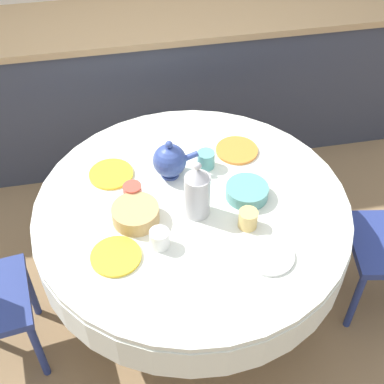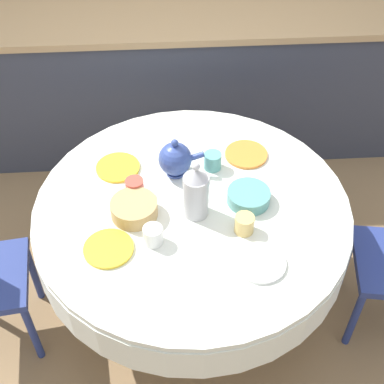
# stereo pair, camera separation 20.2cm
# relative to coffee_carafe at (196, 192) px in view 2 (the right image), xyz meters

# --- Properties ---
(ground_plane) EXTENTS (12.00, 12.00, 0.00)m
(ground_plane) POSITION_rel_coffee_carafe_xyz_m (-0.01, 0.05, -0.85)
(ground_plane) COLOR #8E704C
(kitchen_counter) EXTENTS (3.24, 0.64, 0.94)m
(kitchen_counter) POSITION_rel_coffee_carafe_xyz_m (-0.01, 1.41, -0.38)
(kitchen_counter) COLOR #383D4C
(kitchen_counter) RESTS_ON ground_plane
(dining_table) EXTENTS (1.41, 1.41, 0.73)m
(dining_table) POSITION_rel_coffee_carafe_xyz_m (-0.01, 0.05, -0.25)
(dining_table) COLOR tan
(dining_table) RESTS_ON ground_plane
(plate_near_left) EXTENTS (0.21, 0.21, 0.01)m
(plate_near_left) POSITION_rel_coffee_carafe_xyz_m (-0.37, -0.18, -0.12)
(plate_near_left) COLOR yellow
(plate_near_left) RESTS_ON dining_table
(cup_near_left) EXTENTS (0.08, 0.08, 0.08)m
(cup_near_left) POSITION_rel_coffee_carafe_xyz_m (-0.19, -0.15, -0.08)
(cup_near_left) COLOR white
(cup_near_left) RESTS_ON dining_table
(plate_near_right) EXTENTS (0.21, 0.21, 0.01)m
(plate_near_right) POSITION_rel_coffee_carafe_xyz_m (0.24, -0.29, -0.12)
(plate_near_right) COLOR white
(plate_near_right) RESTS_ON dining_table
(cup_near_right) EXTENTS (0.08, 0.08, 0.08)m
(cup_near_right) POSITION_rel_coffee_carafe_xyz_m (0.19, -0.12, -0.08)
(cup_near_right) COLOR #DBB766
(cup_near_right) RESTS_ON dining_table
(plate_far_left) EXTENTS (0.21, 0.21, 0.01)m
(plate_far_left) POSITION_rel_coffee_carafe_xyz_m (-0.35, 0.31, -0.12)
(plate_far_left) COLOR yellow
(plate_far_left) RESTS_ON dining_table
(cup_far_left) EXTENTS (0.08, 0.08, 0.08)m
(cup_far_left) POSITION_rel_coffee_carafe_xyz_m (-0.26, 0.13, -0.08)
(cup_far_left) COLOR #CC4C3D
(cup_far_left) RESTS_ON dining_table
(plate_far_right) EXTENTS (0.21, 0.21, 0.01)m
(plate_far_right) POSITION_rel_coffee_carafe_xyz_m (0.27, 0.36, -0.12)
(plate_far_right) COLOR orange
(plate_far_right) RESTS_ON dining_table
(cup_far_right) EXTENTS (0.08, 0.08, 0.08)m
(cup_far_right) POSITION_rel_coffee_carafe_xyz_m (0.10, 0.29, -0.08)
(cup_far_right) COLOR #5BA39E
(cup_far_right) RESTS_ON dining_table
(coffee_carafe) EXTENTS (0.11, 0.11, 0.29)m
(coffee_carafe) POSITION_rel_coffee_carafe_xyz_m (0.00, 0.00, 0.00)
(coffee_carafe) COLOR #B2B2B7
(coffee_carafe) RESTS_ON dining_table
(teapot) EXTENTS (0.21, 0.15, 0.20)m
(teapot) POSITION_rel_coffee_carafe_xyz_m (-0.08, 0.26, -0.04)
(teapot) COLOR #33478E
(teapot) RESTS_ON dining_table
(bread_basket) EXTENTS (0.20, 0.20, 0.07)m
(bread_basket) POSITION_rel_coffee_carafe_xyz_m (-0.26, 0.01, -0.09)
(bread_basket) COLOR tan
(bread_basket) RESTS_ON dining_table
(fruit_bowl) EXTENTS (0.19, 0.19, 0.06)m
(fruit_bowl) POSITION_rel_coffee_carafe_xyz_m (0.24, 0.05, -0.10)
(fruit_bowl) COLOR #569993
(fruit_bowl) RESTS_ON dining_table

